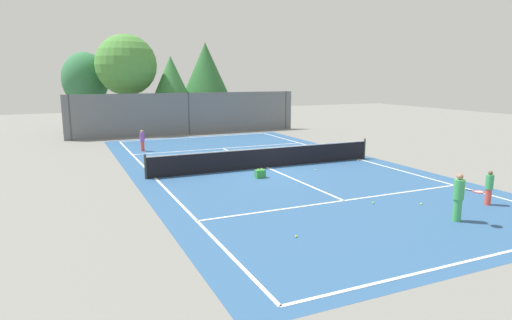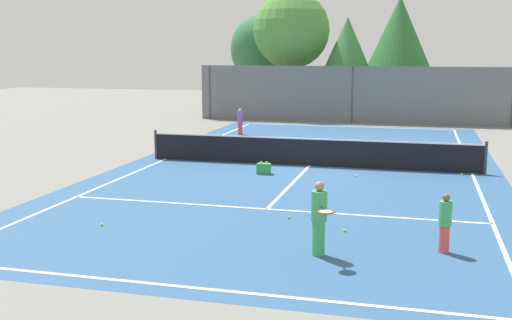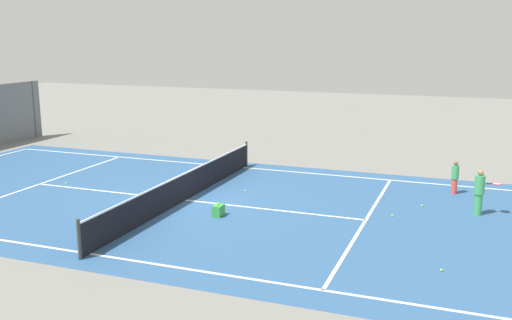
{
  "view_description": "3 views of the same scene",
  "coord_description": "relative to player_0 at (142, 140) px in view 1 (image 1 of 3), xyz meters",
  "views": [
    {
      "loc": [
        -9.14,
        -18.91,
        4.41
      ],
      "look_at": [
        -1.4,
        -1.76,
        0.8
      ],
      "focal_mm": 30.53,
      "sensor_mm": 36.0,
      "label": 1
    },
    {
      "loc": [
        3.69,
        -21.61,
        4.04
      ],
      "look_at": [
        -1.19,
        -2.99,
        0.67
      ],
      "focal_mm": 43.76,
      "sensor_mm": 36.0,
      "label": 2
    },
    {
      "loc": [
        -17.6,
        -9.32,
        5.75
      ],
      "look_at": [
        1.25,
        -2.21,
        1.38
      ],
      "focal_mm": 40.66,
      "sensor_mm": 36.0,
      "label": 3
    }
  ],
  "objects": [
    {
      "name": "tree_3",
      "position": [
        -2.28,
        12.24,
        3.52
      ],
      "size": [
        3.66,
        3.74,
        6.39
      ],
      "color": "brown",
      "rests_on": "ground_plane"
    },
    {
      "name": "perimeter_fence",
      "position": [
        4.73,
        6.54,
        0.94
      ],
      "size": [
        18.0,
        0.12,
        3.2
      ],
      "color": "slate",
      "rests_on": "ground_plane"
    },
    {
      "name": "tennis_ball_1",
      "position": [
        6.91,
        -15.39,
        -0.62
      ],
      "size": [
        0.07,
        0.07,
        0.07
      ],
      "primitive_type": "sphere",
      "color": "#CCE533",
      "rests_on": "ground_plane"
    },
    {
      "name": "tennis_ball_6",
      "position": [
        1.22,
        -5.54,
        -0.62
      ],
      "size": [
        0.07,
        0.07,
        0.07
      ],
      "primitive_type": "sphere",
      "color": "#CCE533",
      "rests_on": "ground_plane"
    },
    {
      "name": "player_1",
      "position": [
        9.03,
        -16.33,
        -0.03
      ],
      "size": [
        0.26,
        0.26,
        1.22
      ],
      "color": "#E54C3F",
      "rests_on": "ground_plane"
    },
    {
      "name": "tennis_ball_4",
      "position": [
        9.88,
        -7.91,
        -0.62
      ],
      "size": [
        0.07,
        0.07,
        0.07
      ],
      "primitive_type": "sphere",
      "color": "#CCE533",
      "rests_on": "ground_plane"
    },
    {
      "name": "tennis_ball_5",
      "position": [
        5.45,
        -14.58,
        -0.62
      ],
      "size": [
        0.07,
        0.07,
        0.07
      ],
      "primitive_type": "sphere",
      "color": "#CCE533",
      "rests_on": "ground_plane"
    },
    {
      "name": "ball_crate",
      "position": [
        3.5,
        -9.29,
        -0.47
      ],
      "size": [
        0.43,
        0.29,
        0.43
      ],
      "color": "green",
      "rests_on": "ground_plane"
    },
    {
      "name": "player_2",
      "position": [
        6.59,
        -17.17,
        0.13
      ],
      "size": [
        0.59,
        0.9,
        1.51
      ],
      "color": "#3FA559",
      "rests_on": "ground_plane"
    },
    {
      "name": "court_surface",
      "position": [
        4.73,
        -7.46,
        -0.65
      ],
      "size": [
        13.0,
        25.0,
        0.01
      ],
      "color": "#2D5684",
      "rests_on": "ground_plane"
    },
    {
      "name": "tennis_ball_7",
      "position": [
        2.84,
        0.63,
        -0.62
      ],
      "size": [
        0.07,
        0.07,
        0.07
      ],
      "primitive_type": "sphere",
      "color": "#CCE533",
      "rests_on": "ground_plane"
    },
    {
      "name": "tree_0",
      "position": [
        4.07,
        9.21,
        3.65
      ],
      "size": [
        3.13,
        3.13,
        6.07
      ],
      "color": "brown",
      "rests_on": "ground_plane"
    },
    {
      "name": "tennis_ball_8",
      "position": [
        3.55,
        3.21,
        -0.62
      ],
      "size": [
        0.07,
        0.07,
        0.07
      ],
      "primitive_type": "sphere",
      "color": "#CCE533",
      "rests_on": "ground_plane"
    },
    {
      "name": "tree_1",
      "position": [
        0.61,
        9.36,
        4.63
      ],
      "size": [
        4.7,
        4.7,
        7.66
      ],
      "color": "brown",
      "rests_on": "ground_plane"
    },
    {
      "name": "ground_plane",
      "position": [
        4.73,
        -7.46,
        -0.66
      ],
      "size": [
        80.0,
        80.0,
        0.0
      ],
      "primitive_type": "plane",
      "color": "slate"
    },
    {
      "name": "tennis_net",
      "position": [
        4.73,
        -7.46,
        -0.15
      ],
      "size": [
        11.9,
        0.1,
        1.1
      ],
      "color": "#333833",
      "rests_on": "ground_plane"
    },
    {
      "name": "tree_2",
      "position": [
        7.09,
        9.44,
        4.38
      ],
      "size": [
        3.9,
        3.9,
        7.23
      ],
      "color": "brown",
      "rests_on": "ground_plane"
    },
    {
      "name": "player_0",
      "position": [
        0.0,
        0.0,
        0.0
      ],
      "size": [
        0.27,
        0.27,
        1.28
      ],
      "color": "#E54C3F",
      "rests_on": "ground_plane"
    },
    {
      "name": "tennis_ball_3",
      "position": [
        5.14,
        -1.99,
        -0.62
      ],
      "size": [
        0.07,
        0.07,
        0.07
      ],
      "primitive_type": "sphere",
      "color": "#CCE533",
      "rests_on": "ground_plane"
    },
    {
      "name": "tennis_ball_0",
      "position": [
        1.35,
        -16.34,
        -0.62
      ],
      "size": [
        0.07,
        0.07,
        0.07
      ],
      "primitive_type": "sphere",
      "color": "#CCE533",
      "rests_on": "ground_plane"
    },
    {
      "name": "tennis_ball_2",
      "position": [
        6.54,
        -9.03,
        -0.62
      ],
      "size": [
        0.07,
        0.07,
        0.07
      ],
      "primitive_type": "sphere",
      "color": "#CCE533",
      "rests_on": "ground_plane"
    }
  ]
}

